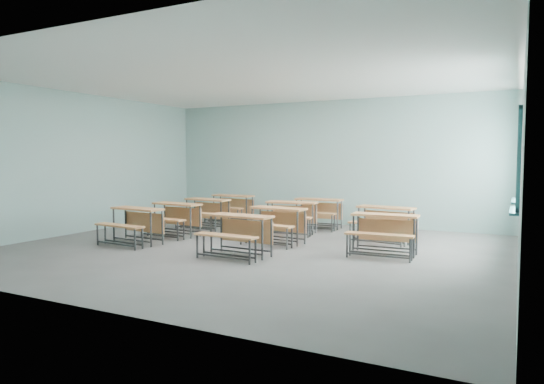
{
  "coord_description": "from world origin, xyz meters",
  "views": [
    {
      "loc": [
        4.47,
        -7.88,
        1.71
      ],
      "look_at": [
        -0.16,
        1.2,
        1.0
      ],
      "focal_mm": 32.0,
      "sensor_mm": 36.0,
      "label": 1
    }
  ],
  "objects": [
    {
      "name": "desk_unit_r0c0",
      "position": [
        -2.32,
        -0.62,
        0.49
      ],
      "size": [
        1.22,
        0.88,
        0.72
      ],
      "rotation": [
        0.0,
        0.0,
        -0.09
      ],
      "color": "#C87F48",
      "rests_on": "ground"
    },
    {
      "name": "desk_unit_r2c0",
      "position": [
        -2.31,
        1.82,
        0.49
      ],
      "size": [
        1.21,
        0.86,
        0.72
      ],
      "rotation": [
        0.0,
        0.0,
        -0.07
      ],
      "color": "#C87F48",
      "rests_on": "ground"
    },
    {
      "name": "desk_unit_r1c0",
      "position": [
        -2.25,
        0.56,
        0.49
      ],
      "size": [
        1.22,
        0.87,
        0.72
      ],
      "rotation": [
        0.0,
        0.0,
        -0.09
      ],
      "color": "#C87F48",
      "rests_on": "ground"
    },
    {
      "name": "desk_unit_r0c1",
      "position": [
        0.15,
        -0.72,
        0.49
      ],
      "size": [
        1.19,
        0.83,
        0.72
      ],
      "rotation": [
        0.0,
        0.0,
        -0.04
      ],
      "color": "#C87F48",
      "rests_on": "ground"
    },
    {
      "name": "desk_unit_r3c1",
      "position": [
        0.13,
        3.07,
        0.49
      ],
      "size": [
        1.17,
        0.79,
        0.72
      ],
      "rotation": [
        0.0,
        0.0,
        0.01
      ],
      "color": "#C87F48",
      "rests_on": "ground"
    },
    {
      "name": "desk_unit_r2c2",
      "position": [
        2.06,
        1.87,
        0.49
      ],
      "size": [
        1.25,
        0.92,
        0.72
      ],
      "rotation": [
        0.0,
        0.0,
        -0.13
      ],
      "color": "#C87F48",
      "rests_on": "ground"
    },
    {
      "name": "room",
      "position": [
        0.08,
        0.03,
        1.6
      ],
      "size": [
        9.04,
        8.04,
        3.24
      ],
      "color": "slate",
      "rests_on": "ground"
    },
    {
      "name": "desk_unit_r3c0",
      "position": [
        -2.39,
        3.14,
        0.49
      ],
      "size": [
        1.2,
        0.84,
        0.72
      ],
      "rotation": [
        0.0,
        0.0,
        -0.05
      ],
      "color": "#C87F48",
      "rests_on": "ground"
    },
    {
      "name": "desk_unit_r1c1",
      "position": [
        0.16,
        0.73,
        0.49
      ],
      "size": [
        1.22,
        0.87,
        0.72
      ],
      "rotation": [
        0.0,
        0.0,
        -0.08
      ],
      "color": "#C87F48",
      "rests_on": "ground"
    },
    {
      "name": "desk_unit_r1c2",
      "position": [
        2.38,
        0.55,
        0.49
      ],
      "size": [
        1.18,
        0.82,
        0.72
      ],
      "rotation": [
        0.0,
        0.0,
        0.04
      ],
      "color": "#C87F48",
      "rests_on": "ground"
    },
    {
      "name": "desk_unit_r2c1",
      "position": [
        -0.12,
        2.05,
        0.49
      ],
      "size": [
        1.25,
        0.92,
        0.72
      ],
      "rotation": [
        0.0,
        0.0,
        0.13
      ],
      "color": "#C87F48",
      "rests_on": "ground"
    }
  ]
}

